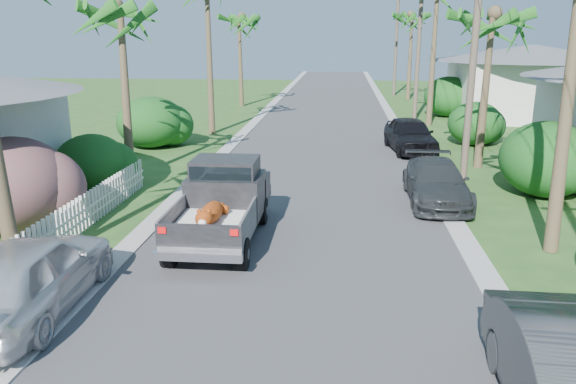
# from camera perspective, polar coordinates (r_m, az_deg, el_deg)

# --- Properties ---
(ground) EXTENTS (120.00, 120.00, 0.00)m
(ground) POSITION_cam_1_polar(r_m,az_deg,el_deg) (9.48, -1.57, -17.70)
(ground) COLOR #27511E
(ground) RESTS_ON ground
(road) EXTENTS (8.00, 100.00, 0.02)m
(road) POSITION_cam_1_polar(r_m,az_deg,el_deg) (33.28, 3.65, 6.68)
(road) COLOR #38383A
(road) RESTS_ON ground
(curb_left) EXTENTS (0.60, 100.00, 0.06)m
(curb_left) POSITION_cam_1_polar(r_m,az_deg,el_deg) (33.68, -3.73, 6.82)
(curb_left) COLOR #A5A39E
(curb_left) RESTS_ON ground
(curb_right) EXTENTS (0.60, 100.00, 0.06)m
(curb_right) POSITION_cam_1_polar(r_m,az_deg,el_deg) (33.42, 11.09, 6.49)
(curb_right) COLOR #A5A39E
(curb_right) RESTS_ON ground
(pickup_truck) EXTENTS (1.98, 5.12, 2.06)m
(pickup_truck) POSITION_cam_1_polar(r_m,az_deg,el_deg) (14.96, -6.51, -0.74)
(pickup_truck) COLOR black
(pickup_truck) RESTS_ON ground
(parked_car_rm) EXTENTS (1.85, 4.52, 1.31)m
(parked_car_rm) POSITION_cam_1_polar(r_m,az_deg,el_deg) (18.55, 14.83, 0.94)
(parked_car_rm) COLOR #2C2F31
(parked_car_rm) RESTS_ON ground
(parked_car_rf) EXTENTS (2.36, 4.72, 1.55)m
(parked_car_rf) POSITION_cam_1_polar(r_m,az_deg,el_deg) (26.47, 12.30, 5.68)
(parked_car_rf) COLOR black
(parked_car_rf) RESTS_ON ground
(parked_car_ln) EXTENTS (2.00, 4.67, 1.57)m
(parked_car_ln) POSITION_cam_1_polar(r_m,az_deg,el_deg) (11.89, -24.80, -7.71)
(parked_car_ln) COLOR silver
(parked_car_ln) RESTS_ON ground
(palm_l_b) EXTENTS (4.40, 4.40, 7.40)m
(palm_l_b) POSITION_cam_1_polar(r_m,az_deg,el_deg) (21.35, -16.82, 17.57)
(palm_l_b) COLOR brown
(palm_l_b) RESTS_ON ground
(palm_l_d) EXTENTS (4.40, 4.40, 7.70)m
(palm_l_d) POSITION_cam_1_polar(r_m,az_deg,el_deg) (42.54, -4.97, 17.30)
(palm_l_d) COLOR brown
(palm_l_d) RESTS_ON ground
(palm_r_b) EXTENTS (4.40, 4.40, 7.20)m
(palm_r_b) POSITION_cam_1_polar(r_m,az_deg,el_deg) (23.54, 20.05, 16.59)
(palm_r_b) COLOR brown
(palm_r_b) RESTS_ON ground
(palm_r_d) EXTENTS (4.40, 4.40, 8.00)m
(palm_r_d) POSITION_cam_1_polar(r_m,az_deg,el_deg) (48.19, 12.53, 17.16)
(palm_r_d) COLOR brown
(palm_r_d) RESTS_ON ground
(shrub_l_b) EXTENTS (3.00, 3.30, 2.60)m
(shrub_l_b) POSITION_cam_1_polar(r_m,az_deg,el_deg) (16.87, -26.21, 0.63)
(shrub_l_b) COLOR #AA1860
(shrub_l_b) RESTS_ON ground
(shrub_l_c) EXTENTS (2.40, 2.64, 2.00)m
(shrub_l_c) POSITION_cam_1_polar(r_m,az_deg,el_deg) (20.17, -19.34, 2.74)
(shrub_l_c) COLOR #124218
(shrub_l_c) RESTS_ON ground
(shrub_l_d) EXTENTS (3.20, 3.52, 2.40)m
(shrub_l_d) POSITION_cam_1_polar(r_m,az_deg,el_deg) (27.67, -13.73, 6.91)
(shrub_l_d) COLOR #124218
(shrub_l_d) RESTS_ON ground
(shrub_r_b) EXTENTS (3.00, 3.30, 2.50)m
(shrub_r_b) POSITION_cam_1_polar(r_m,az_deg,el_deg) (20.43, 24.78, 3.05)
(shrub_r_b) COLOR #124218
(shrub_r_b) RESTS_ON ground
(shrub_r_c) EXTENTS (2.60, 2.86, 2.10)m
(shrub_r_c) POSITION_cam_1_polar(r_m,az_deg,el_deg) (28.91, 18.48, 6.62)
(shrub_r_c) COLOR #124218
(shrub_r_c) RESTS_ON ground
(shrub_r_d) EXTENTS (3.20, 3.52, 2.60)m
(shrub_r_d) POSITION_cam_1_polar(r_m,az_deg,el_deg) (38.70, 16.02, 9.30)
(shrub_r_d) COLOR #124218
(shrub_r_d) RESTS_ON ground
(picket_fence) EXTENTS (0.10, 11.00, 1.00)m
(picket_fence) POSITION_cam_1_polar(r_m,az_deg,el_deg) (15.79, -21.20, -2.78)
(picket_fence) COLOR white
(picket_fence) RESTS_ON ground
(house_right_far) EXTENTS (9.00, 8.00, 4.60)m
(house_right_far) POSITION_cam_1_polar(r_m,az_deg,el_deg) (39.83, 23.30, 10.00)
(house_right_far) COLOR silver
(house_right_far) RESTS_ON ground
(utility_pole_b) EXTENTS (1.60, 0.26, 9.00)m
(utility_pole_b) POSITION_cam_1_polar(r_m,az_deg,el_deg) (21.37, 18.36, 13.28)
(utility_pole_b) COLOR brown
(utility_pole_b) RESTS_ON ground
(utility_pole_c) EXTENTS (1.60, 0.26, 9.00)m
(utility_pole_c) POSITION_cam_1_polar(r_m,az_deg,el_deg) (36.15, 13.14, 14.34)
(utility_pole_c) COLOR brown
(utility_pole_c) RESTS_ON ground
(utility_pole_d) EXTENTS (1.60, 0.26, 9.00)m
(utility_pole_d) POSITION_cam_1_polar(r_m,az_deg,el_deg) (51.07, 10.94, 14.75)
(utility_pole_d) COLOR brown
(utility_pole_d) RESTS_ON ground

